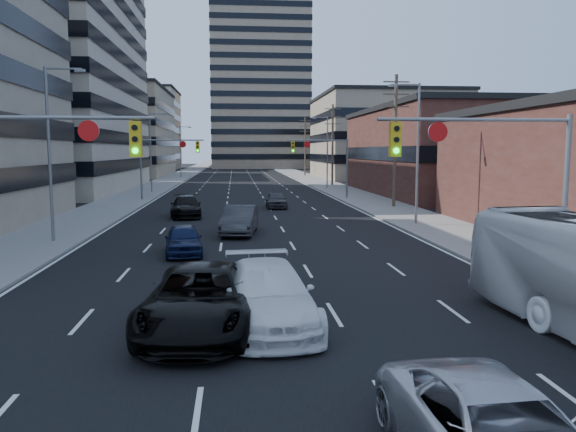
{
  "coord_description": "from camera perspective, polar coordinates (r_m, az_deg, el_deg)",
  "views": [
    {
      "loc": [
        -1.06,
        -9.83,
        4.8
      ],
      "look_at": [
        1.04,
        12.34,
        2.2
      ],
      "focal_mm": 35.0,
      "sensor_mm": 36.0,
      "label": 1
    }
  ],
  "objects": [
    {
      "name": "ground",
      "position": [
        10.99,
        0.72,
        -19.24
      ],
      "size": [
        400.0,
        400.0,
        0.0
      ],
      "primitive_type": "plane",
      "color": "black",
      "rests_on": "ground"
    },
    {
      "name": "road_surface",
      "position": [
        139.92,
        -4.99,
        4.68
      ],
      "size": [
        18.0,
        300.0,
        0.02
      ],
      "primitive_type": "cube",
      "color": "black",
      "rests_on": "ground"
    },
    {
      "name": "sidewalk_left",
      "position": [
        140.3,
        -9.71,
        4.64
      ],
      "size": [
        5.0,
        300.0,
        0.15
      ],
      "primitive_type": "cube",
      "color": "slate",
      "rests_on": "ground"
    },
    {
      "name": "sidewalk_right",
      "position": [
        140.47,
        -0.28,
        4.74
      ],
      "size": [
        5.0,
        300.0,
        0.15
      ],
      "primitive_type": "cube",
      "color": "slate",
      "rests_on": "ground"
    },
    {
      "name": "office_left_mid",
      "position": [
        75.06,
        -26.31,
        13.03
      ],
      "size": [
        26.0,
        34.0,
        28.0
      ],
      "primitive_type": "cube",
      "color": "#ADA089",
      "rests_on": "ground"
    },
    {
      "name": "office_left_far",
      "position": [
        112.25,
        -17.37,
        8.0
      ],
      "size": [
        20.0,
        30.0,
        16.0
      ],
      "primitive_type": "cube",
      "color": "gray",
      "rests_on": "ground"
    },
    {
      "name": "storefront_right_mid",
      "position": [
        64.87,
        17.42,
        6.09
      ],
      "size": [
        20.0,
        30.0,
        9.0
      ],
      "primitive_type": "cube",
      "color": "#472119",
      "rests_on": "ground"
    },
    {
      "name": "office_right_far",
      "position": [
        101.27,
        9.6,
        7.82
      ],
      "size": [
        22.0,
        28.0,
        14.0
      ],
      "primitive_type": "cube",
      "color": "gray",
      "rests_on": "ground"
    },
    {
      "name": "apartment_tower",
      "position": [
        161.81,
        -2.95,
        15.26
      ],
      "size": [
        26.0,
        26.0,
        58.0
      ],
      "primitive_type": "cube",
      "color": "gray",
      "rests_on": "ground"
    },
    {
      "name": "bg_block_left",
      "position": [
        152.32,
        -15.77,
        8.37
      ],
      "size": [
        24.0,
        24.0,
        20.0
      ],
      "primitive_type": "cube",
      "color": "#ADA089",
      "rests_on": "ground"
    },
    {
      "name": "bg_block_right",
      "position": [
        143.69,
        7.95,
        7.08
      ],
      "size": [
        22.0,
        22.0,
        12.0
      ],
      "primitive_type": "cube",
      "color": "gray",
      "rests_on": "ground"
    },
    {
      "name": "signal_near_left",
      "position": [
        18.94,
        -25.21,
        4.6
      ],
      "size": [
        6.59,
        0.33,
        6.0
      ],
      "color": "slate",
      "rests_on": "ground"
    },
    {
      "name": "signal_near_right",
      "position": [
        19.76,
        20.2,
        4.88
      ],
      "size": [
        6.59,
        0.33,
        6.0
      ],
      "color": "slate",
      "rests_on": "ground"
    },
    {
      "name": "signal_far_left",
      "position": [
        55.23,
        -12.36,
        5.99
      ],
      "size": [
        6.09,
        0.33,
        6.0
      ],
      "color": "slate",
      "rests_on": "ground"
    },
    {
      "name": "signal_far_right",
      "position": [
        55.52,
        3.67,
        6.13
      ],
      "size": [
        6.09,
        0.33,
        6.0
      ],
      "color": "slate",
      "rests_on": "ground"
    },
    {
      "name": "utility_pole_block",
      "position": [
        47.72,
        10.83,
        7.72
      ],
      "size": [
        2.2,
        0.28,
        11.0
      ],
      "color": "#4C3D2D",
      "rests_on": "ground"
    },
    {
      "name": "utility_pole_midblock",
      "position": [
        76.99,
        4.55,
        7.37
      ],
      "size": [
        2.2,
        0.28,
        11.0
      ],
      "color": "#4C3D2D",
      "rests_on": "ground"
    },
    {
      "name": "utility_pole_distant",
      "position": [
        106.66,
        1.75,
        7.19
      ],
      "size": [
        2.2,
        0.28,
        11.0
      ],
      "color": "#4C3D2D",
      "rests_on": "ground"
    },
    {
      "name": "streetlight_left_near",
      "position": [
        31.24,
        -22.84,
        6.61
      ],
      "size": [
        2.03,
        0.22,
        9.0
      ],
      "color": "slate",
      "rests_on": "ground"
    },
    {
      "name": "streetlight_left_mid",
      "position": [
        65.49,
        -13.65,
        6.7
      ],
      "size": [
        2.03,
        0.22,
        9.0
      ],
      "color": "slate",
      "rests_on": "ground"
    },
    {
      "name": "streetlight_left_far",
      "position": [
        100.26,
        -10.79,
        6.69
      ],
      "size": [
        2.03,
        0.22,
        9.0
      ],
      "color": "slate",
      "rests_on": "ground"
    },
    {
      "name": "streetlight_right_near",
      "position": [
        36.65,
        12.81,
        6.89
      ],
      "size": [
        2.03,
        0.22,
        9.0
      ],
      "color": "slate",
      "rests_on": "ground"
    },
    {
      "name": "streetlight_right_far",
      "position": [
        70.76,
        3.89,
        6.85
      ],
      "size": [
        2.03,
        0.22,
        9.0
      ],
      "color": "slate",
      "rests_on": "ground"
    },
    {
      "name": "black_pickup",
      "position": [
        15.31,
        -8.83,
        -8.35
      ],
      "size": [
        3.3,
        6.36,
        1.71
      ],
      "primitive_type": "imported",
      "rotation": [
        0.0,
        0.0,
        -0.08
      ],
      "color": "black",
      "rests_on": "ground"
    },
    {
      "name": "white_van",
      "position": [
        15.64,
        -2.05,
        -8.01
      ],
      "size": [
        2.78,
        5.95,
        1.68
      ],
      "primitive_type": "imported",
      "rotation": [
        0.0,
        0.0,
        0.08
      ],
      "color": "white",
      "rests_on": "ground"
    },
    {
      "name": "sedan_blue",
      "position": [
        26.46,
        -10.58,
        -2.37
      ],
      "size": [
        2.09,
        4.26,
        1.4
      ],
      "primitive_type": "imported",
      "rotation": [
        0.0,
        0.0,
        0.11
      ],
      "color": "#0D1637",
      "rests_on": "ground"
    },
    {
      "name": "sedan_grey_center",
      "position": [
        32.34,
        -4.92,
        -0.42
      ],
      "size": [
        2.38,
        5.19,
        1.65
      ],
      "primitive_type": "imported",
      "rotation": [
        0.0,
        0.0,
        -0.13
      ],
      "color": "#333335",
      "rests_on": "ground"
    },
    {
      "name": "sedan_black_far",
      "position": [
        41.35,
        -10.34,
        0.96
      ],
      "size": [
        2.62,
        5.48,
        1.54
      ],
      "primitive_type": "imported",
      "rotation": [
        0.0,
        0.0,
        0.09
      ],
      "color": "black",
      "rests_on": "ground"
    },
    {
      "name": "sedan_grey_right",
      "position": [
        47.09,
        -1.22,
        1.67
      ],
      "size": [
        1.68,
        4.13,
        1.4
      ],
      "primitive_type": "imported",
      "rotation": [
        0.0,
        0.0,
        0.01
      ],
      "color": "#3A3A3C",
      "rests_on": "ground"
    }
  ]
}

